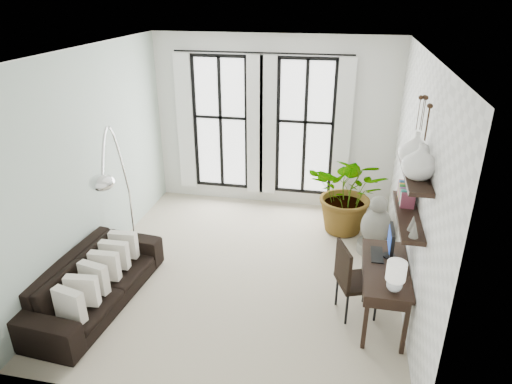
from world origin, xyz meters
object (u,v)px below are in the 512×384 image
(sofa, at_px, (94,281))
(buddha, at_px, (376,229))
(plant, at_px, (349,193))
(desk, at_px, (385,273))
(arc_lamp, at_px, (113,161))
(desk_chair, at_px, (351,276))

(sofa, distance_m, buddha, 4.27)
(plant, height_order, desk, plant)
(sofa, xyz_separation_m, plant, (3.28, 2.69, 0.39))
(arc_lamp, relative_size, buddha, 2.36)
(buddha, bearing_deg, sofa, -150.85)
(plant, distance_m, desk, 2.37)
(plant, relative_size, arc_lamp, 0.63)
(plant, bearing_deg, desk, -78.60)
(desk, distance_m, arc_lamp, 3.81)
(sofa, xyz_separation_m, arc_lamp, (0.10, 0.73, 1.45))
(desk, bearing_deg, plant, 101.40)
(sofa, relative_size, plant, 1.56)
(plant, height_order, desk_chair, plant)
(plant, xyz_separation_m, buddha, (0.45, -0.62, -0.32))
(desk, xyz_separation_m, desk_chair, (-0.40, 0.06, -0.15))
(desk_chair, bearing_deg, plant, 70.95)
(plant, height_order, arc_lamp, arc_lamp)
(desk, xyz_separation_m, buddha, (-0.02, 1.71, -0.31))
(plant, bearing_deg, arc_lamp, -148.20)
(sofa, height_order, buddha, buddha)
(desk_chair, distance_m, arc_lamp, 3.47)
(plant, xyz_separation_m, arc_lamp, (-3.18, -1.97, 1.06))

